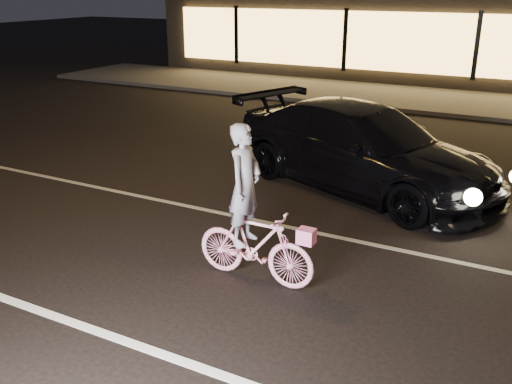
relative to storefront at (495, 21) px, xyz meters
The scene contains 7 objects.
ground 19.09m from the storefront, 90.00° to the right, with size 90.00×90.00×0.00m, color black.
lane_stripe_near 20.58m from the storefront, 90.00° to the right, with size 60.00×0.12×0.01m, color silver.
lane_stripe_far 17.10m from the storefront, 90.00° to the right, with size 60.00×0.10×0.01m, color gray.
sidewalk 6.32m from the storefront, 90.00° to the right, with size 30.00×4.00×0.12m, color #383533.
storefront is the anchor object (origin of this frame).
cyclist 18.72m from the storefront, 91.48° to the right, with size 1.59×0.55×2.00m.
sedan 14.79m from the storefront, 91.38° to the right, with size 5.60×3.78×1.51m.
Camera 1 is at (2.56, -5.32, 3.52)m, focal length 40.00 mm.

